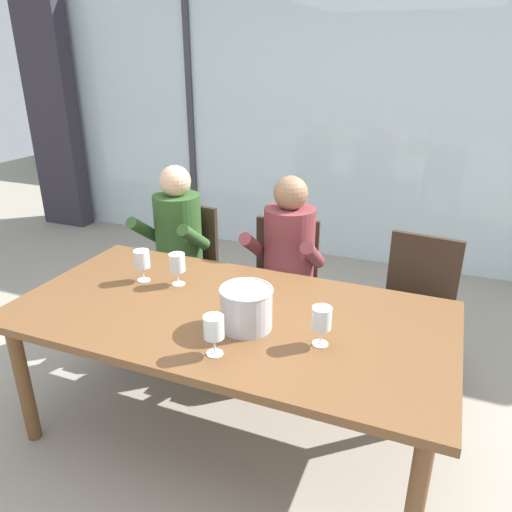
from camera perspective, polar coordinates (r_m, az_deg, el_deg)
name	(u,v)px	position (r m, az deg, el deg)	size (l,w,h in m)	color
ground	(290,338)	(3.49, 4.08, -9.61)	(14.00, 14.00, 0.00)	#9E9384
window_glass_panel	(352,123)	(4.59, 11.25, 15.16)	(7.28, 0.03, 2.60)	silver
window_mullion_left	(191,115)	(5.15, -7.67, 16.12)	(0.06, 0.06, 2.60)	#38383D
hillside_vineyard	(400,108)	(8.38, 16.67, 16.39)	(13.28, 2.40, 2.19)	#386633
curtain_heavy_drape	(53,111)	(6.02, -22.87, 15.54)	(0.56, 0.20, 2.60)	#332D38
dining_table	(229,324)	(2.35, -3.24, -7.97)	(2.08, 1.05, 0.73)	brown
chair_near_curtain	(185,257)	(3.53, -8.38, -0.11)	(0.49, 0.49, 0.88)	#332319
chair_left_of_center	(283,277)	(3.19, 3.24, -2.43)	(0.49, 0.49, 0.88)	#332319
chair_center	(417,299)	(3.06, 18.43, -4.80)	(0.49, 0.49, 0.88)	#332319
person_olive_shirt	(173,243)	(3.33, -9.77, 1.56)	(0.46, 0.61, 1.20)	#2D5123
person_maroon_top	(285,260)	(3.00, 3.43, -0.47)	(0.46, 0.61, 1.20)	brown
ice_bucket_primary	(246,307)	(2.14, -1.16, -6.06)	(0.24, 0.24, 0.19)	#B7B7BC
wine_glass_by_left_taster	(214,329)	(1.95, -5.00, -8.56)	(0.08, 0.08, 0.17)	silver
wine_glass_near_bucket	(322,319)	(2.02, 7.74, -7.36)	(0.08, 0.08, 0.17)	silver
wine_glass_center_pour	(177,264)	(2.56, -9.29, -0.93)	(0.08, 0.08, 0.17)	silver
wine_glass_by_right_taster	(142,260)	(2.64, -13.31, -0.51)	(0.08, 0.08, 0.17)	silver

